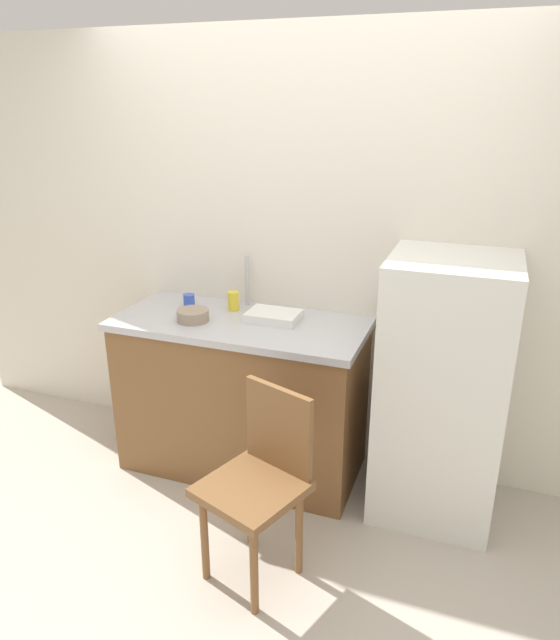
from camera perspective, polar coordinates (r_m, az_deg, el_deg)
ground_plane at (r=3.08m, az=-3.94°, el=-21.14°), size 8.00×8.00×0.00m
back_wall at (r=3.33m, az=2.49°, el=6.15°), size 4.80×0.10×2.42m
cabinet_base at (r=3.40m, az=-3.71°, el=-7.60°), size 1.35×0.60×0.88m
countertop at (r=3.20m, az=-3.90°, el=-0.33°), size 1.39×0.64×0.04m
faucet at (r=3.39m, az=-3.22°, el=3.89°), size 0.02×0.02×0.30m
refrigerator at (r=3.06m, az=15.51°, el=-6.61°), size 0.60×0.59×1.37m
chair at (r=2.65m, az=-1.92°, el=-15.07°), size 0.51×0.51×0.89m
dish_tray at (r=3.17m, az=-0.63°, el=0.37°), size 0.28×0.20×0.05m
terracotta_bowl at (r=3.20m, az=-8.49°, el=0.46°), size 0.17×0.17×0.06m
cup_blue at (r=3.42m, az=-8.86°, el=1.88°), size 0.07×0.07×0.07m
cup_yellow at (r=3.33m, az=-4.58°, el=1.88°), size 0.07×0.07×0.11m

